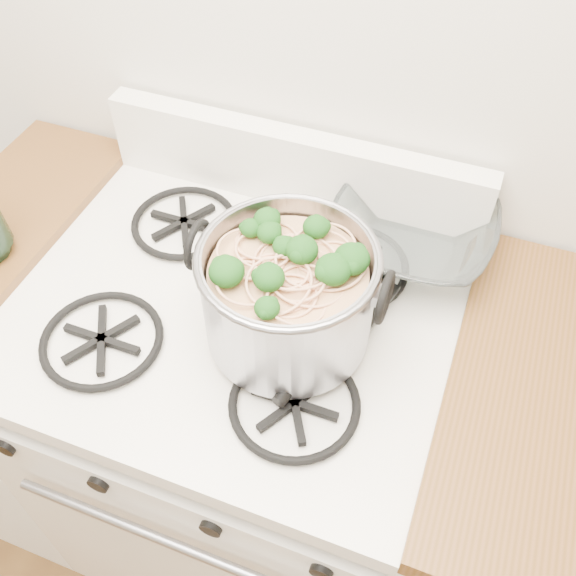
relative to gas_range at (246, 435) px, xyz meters
The scene contains 5 objects.
gas_range is the anchor object (origin of this frame).
counter_left 0.51m from the gas_range, behind, with size 0.25×0.65×0.92m.
stock_pot 0.59m from the gas_range, 13.29° to the right, with size 0.31×0.28×0.19m.
spatula 0.55m from the gas_range, 21.24° to the left, with size 0.29×0.31×0.02m, color black, non-canonical shape.
glass_bowl 0.61m from the gas_range, 42.84° to the left, with size 0.12×0.12×0.03m, color white.
Camera 1 is at (0.34, 0.64, 1.77)m, focal length 40.00 mm.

